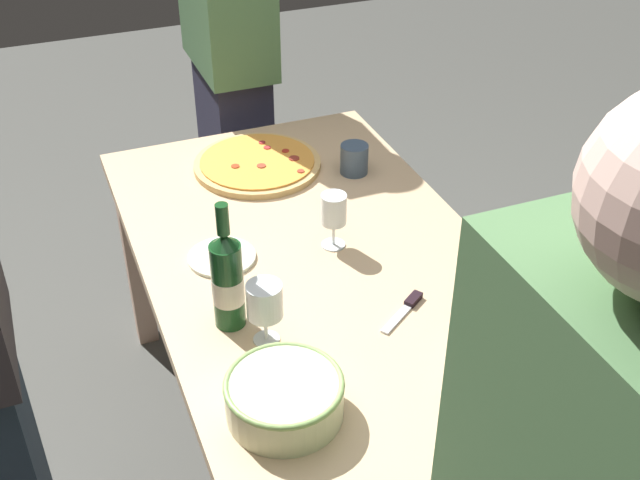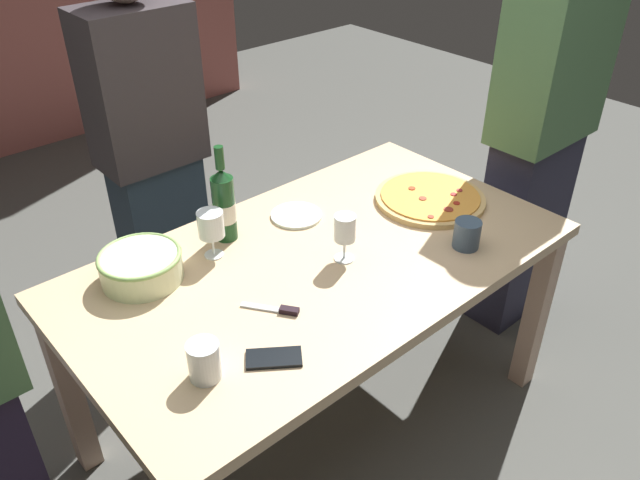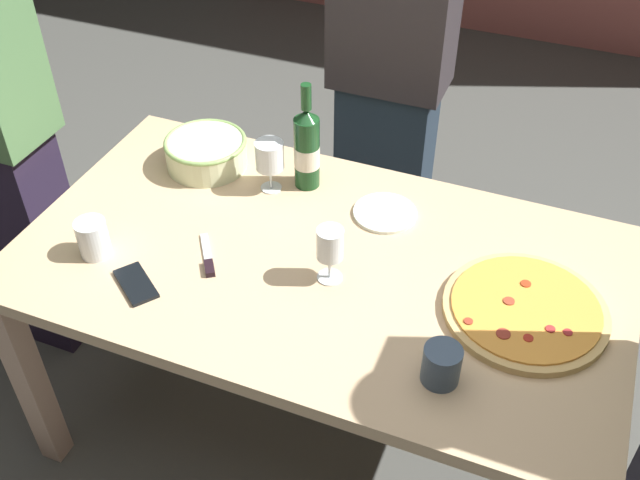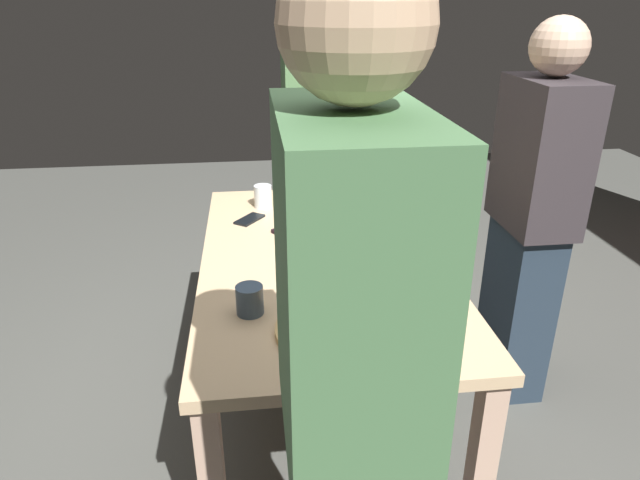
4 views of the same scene
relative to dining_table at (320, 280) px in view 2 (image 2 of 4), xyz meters
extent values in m
plane|color=#4F504B|center=(0.00, 0.00, -0.66)|extent=(8.00, 8.00, 0.00)
cube|color=#D5B286|center=(0.00, 0.00, 0.07)|extent=(1.60, 0.90, 0.04)
cube|color=#CCA58B|center=(0.74, -0.40, -0.30)|extent=(0.07, 0.07, 0.71)
cube|color=#CCA58B|center=(-0.74, 0.40, -0.30)|extent=(0.07, 0.07, 0.71)
cube|color=#CCA58B|center=(0.74, 0.40, -0.30)|extent=(0.07, 0.07, 0.71)
cylinder|color=#DEB46D|center=(0.54, 0.00, 0.10)|extent=(0.40, 0.40, 0.02)
cylinder|color=#F7A13E|center=(0.54, 0.00, 0.12)|extent=(0.36, 0.36, 0.01)
cylinder|color=#9C3526|center=(0.50, -0.11, 0.12)|extent=(0.03, 0.03, 0.00)
cylinder|color=#A23F28|center=(0.49, 0.00, 0.12)|extent=(0.03, 0.03, 0.00)
cylinder|color=#B12B1C|center=(0.56, -0.10, 0.12)|extent=(0.02, 0.02, 0.00)
cylinder|color=#B03A1A|center=(0.52, 0.08, 0.12)|extent=(0.03, 0.03, 0.00)
cylinder|color=#A72A2B|center=(0.64, -0.05, 0.12)|extent=(0.02, 0.02, 0.00)
cylinder|color=#B42D2B|center=(0.60, -0.05, 0.12)|extent=(0.02, 0.02, 0.00)
cylinder|color=#A13924|center=(0.42, -0.10, 0.12)|extent=(0.02, 0.02, 0.00)
cylinder|color=beige|center=(-0.48, 0.27, 0.14)|extent=(0.24, 0.24, 0.09)
torus|color=#8EB663|center=(-0.48, 0.27, 0.18)|extent=(0.25, 0.25, 0.01)
cylinder|color=#16421D|center=(-0.16, 0.29, 0.20)|extent=(0.07, 0.07, 0.22)
cone|color=#16421D|center=(-0.16, 0.29, 0.33)|extent=(0.07, 0.07, 0.03)
cylinder|color=#16421D|center=(-0.16, 0.29, 0.39)|extent=(0.03, 0.03, 0.08)
cylinder|color=silver|center=(-0.16, 0.29, 0.19)|extent=(0.07, 0.07, 0.07)
cylinder|color=white|center=(-0.25, 0.23, 0.09)|extent=(0.06, 0.06, 0.00)
cylinder|color=white|center=(-0.25, 0.23, 0.13)|extent=(0.01, 0.01, 0.07)
cylinder|color=white|center=(-0.25, 0.23, 0.21)|extent=(0.08, 0.08, 0.08)
cylinder|color=white|center=(0.05, -0.06, 0.09)|extent=(0.06, 0.06, 0.00)
cylinder|color=white|center=(0.05, -0.06, 0.13)|extent=(0.01, 0.01, 0.07)
cylinder|color=white|center=(0.05, -0.06, 0.21)|extent=(0.07, 0.07, 0.08)
cylinder|color=maroon|center=(0.05, -0.06, 0.19)|extent=(0.06, 0.06, 0.04)
cylinder|color=#3F536B|center=(0.39, -0.27, 0.14)|extent=(0.09, 0.09, 0.09)
cylinder|color=white|center=(-0.56, -0.20, 0.15)|extent=(0.08, 0.08, 0.10)
cylinder|color=white|center=(0.10, 0.24, 0.10)|extent=(0.18, 0.18, 0.01)
cube|color=black|center=(-0.39, -0.27, 0.10)|extent=(0.16, 0.14, 0.01)
cube|color=silver|center=(-0.29, -0.08, 0.10)|extent=(0.09, 0.11, 0.01)
cube|color=black|center=(-0.25, -0.15, 0.10)|extent=(0.05, 0.06, 0.02)
cube|color=#23313F|center=(-0.10, 0.89, -0.26)|extent=(0.34, 0.20, 0.79)
cube|color=#332D30|center=(-0.10, 0.89, 0.43)|extent=(0.39, 0.24, 0.59)
cube|color=#27263A|center=(1.09, -0.08, -0.22)|extent=(0.38, 0.20, 0.87)
cube|color=#4A754A|center=(1.09, -0.08, 0.53)|extent=(0.45, 0.24, 0.65)
camera|label=1|loc=(-1.60, 0.63, 1.34)|focal=45.14mm
camera|label=2|loc=(-1.09, -1.24, 1.25)|focal=35.53mm
camera|label=3|loc=(0.54, -1.34, 1.41)|focal=41.60mm
camera|label=4|loc=(1.94, -0.24, 1.02)|focal=31.58mm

